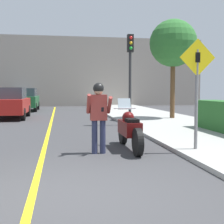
# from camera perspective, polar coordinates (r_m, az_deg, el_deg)

# --- Properties ---
(ground_plane) EXTENTS (80.00, 80.00, 0.00)m
(ground_plane) POSITION_cam_1_polar(r_m,az_deg,el_deg) (4.82, -7.08, -14.81)
(ground_plane) COLOR #38383A
(road_center_line) EXTENTS (0.12, 36.00, 0.01)m
(road_center_line) POSITION_cam_1_polar(r_m,az_deg,el_deg) (10.68, -11.72, -4.38)
(road_center_line) COLOR yellow
(road_center_line) RESTS_ON ground
(building_backdrop) EXTENTS (28.00, 1.20, 6.61)m
(building_backdrop) POSITION_cam_1_polar(r_m,az_deg,el_deg) (30.61, -9.28, 7.28)
(building_backdrop) COLOR gray
(building_backdrop) RESTS_ON ground
(motorcycle) EXTENTS (0.62, 2.41, 1.32)m
(motorcycle) POSITION_cam_1_polar(r_m,az_deg,el_deg) (8.16, 3.20, -3.24)
(motorcycle) COLOR black
(motorcycle) RESTS_ON ground
(person_biker) EXTENTS (0.59, 0.47, 1.73)m
(person_biker) POSITION_cam_1_polar(r_m,az_deg,el_deg) (7.57, -2.47, 0.30)
(person_biker) COLOR #282D4C
(person_biker) RESTS_ON ground
(crossing_sign) EXTENTS (0.91, 0.08, 2.69)m
(crossing_sign) POSITION_cam_1_polar(r_m,az_deg,el_deg) (7.88, 15.26, 5.12)
(crossing_sign) COLOR slate
(crossing_sign) RESTS_ON sidewalk_curb
(traffic_light) EXTENTS (0.26, 0.30, 3.85)m
(traffic_light) POSITION_cam_1_polar(r_m,az_deg,el_deg) (13.74, 3.35, 9.13)
(traffic_light) COLOR #2D2D30
(traffic_light) RESTS_ON sidewalk_curb
(street_tree) EXTENTS (2.41, 2.41, 5.05)m
(street_tree) POSITION_cam_1_polar(r_m,az_deg,el_deg) (16.61, 11.12, 12.15)
(street_tree) COLOR brown
(street_tree) RESTS_ON sidewalk_curb
(parked_car_red) EXTENTS (1.88, 4.20, 1.68)m
(parked_car_red) POSITION_cam_1_polar(r_m,az_deg,el_deg) (17.79, -18.19, 1.60)
(parked_car_red) COLOR black
(parked_car_red) RESTS_ON ground
(parked_car_green) EXTENTS (1.88, 4.20, 1.68)m
(parked_car_green) POSITION_cam_1_polar(r_m,az_deg,el_deg) (24.05, -15.61, 2.24)
(parked_car_green) COLOR black
(parked_car_green) RESTS_ON ground
(parked_car_grey) EXTENTS (1.88, 4.20, 1.68)m
(parked_car_grey) POSITION_cam_1_polar(r_m,az_deg,el_deg) (29.50, -15.93, 2.55)
(parked_car_grey) COLOR black
(parked_car_grey) RESTS_ON ground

